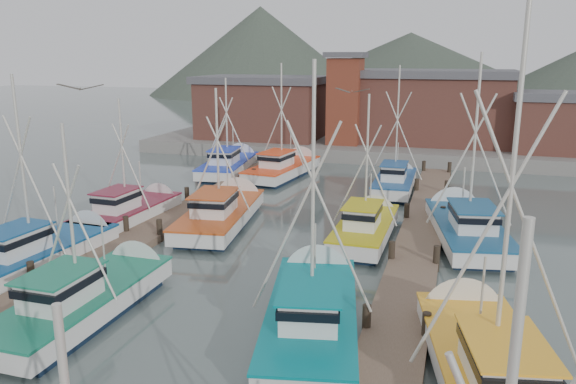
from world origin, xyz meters
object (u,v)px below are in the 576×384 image
(lookout_tower, at_px, (345,98))
(boat_8, at_px, (223,212))
(boat_12, at_px, (285,168))
(boat_4, at_px, (91,296))

(lookout_tower, height_order, boat_8, lookout_tower)
(boat_12, bearing_deg, boat_4, -82.18)
(boat_4, bearing_deg, boat_8, 89.68)
(lookout_tower, distance_m, boat_4, 36.60)
(lookout_tower, relative_size, boat_12, 0.87)
(boat_8, xyz_separation_m, boat_12, (-0.48, 13.53, 0.00))
(boat_4, relative_size, boat_12, 0.93)
(lookout_tower, xyz_separation_m, boat_8, (-2.12, -24.05, -4.87))
(lookout_tower, bearing_deg, boat_4, -93.50)
(boat_12, bearing_deg, lookout_tower, 83.10)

